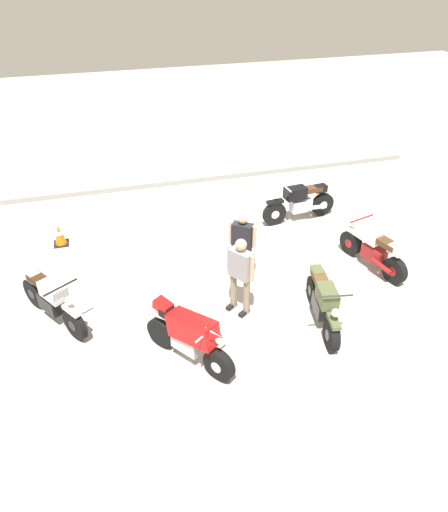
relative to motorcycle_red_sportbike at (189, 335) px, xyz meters
The scene contains 10 objects.
ground_plane 3.44m from the motorcycle_red_sportbike, 56.95° to the left, with size 40.00×40.00×0.00m, color #ADAAA3.
curb_edge 7.68m from the motorcycle_red_sportbike, 76.05° to the left, with size 14.00×0.30×0.15m, color gray.
motorcycle_red_sportbike is the anchor object (origin of this frame).
motorcycle_black_cruiser 5.81m from the motorcycle_red_sportbike, 47.91° to the left, with size 2.09×0.70×1.09m.
motorcycle_silver_cruiser 2.96m from the motorcycle_red_sportbike, 142.96° to the left, with size 1.24×1.82×1.09m.
motorcycle_cream_vintage 4.95m from the motorcycle_red_sportbike, 21.01° to the left, with size 0.82×1.92×1.07m.
motorcycle_olive_vintage 2.72m from the motorcycle_red_sportbike, ahead, with size 0.78×1.95×1.07m.
person_in_black_shirt 2.80m from the motorcycle_red_sportbike, 53.67° to the left, with size 0.56×0.49×1.58m.
person_in_gray_shirt 1.73m from the motorcycle_red_sportbike, 41.55° to the left, with size 0.50×0.59×1.69m.
traffic_cone 5.24m from the motorcycle_red_sportbike, 115.74° to the left, with size 0.36×0.36×0.53m.
Camera 1 is at (-2.94, -9.08, 6.45)m, focal length 34.18 mm.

